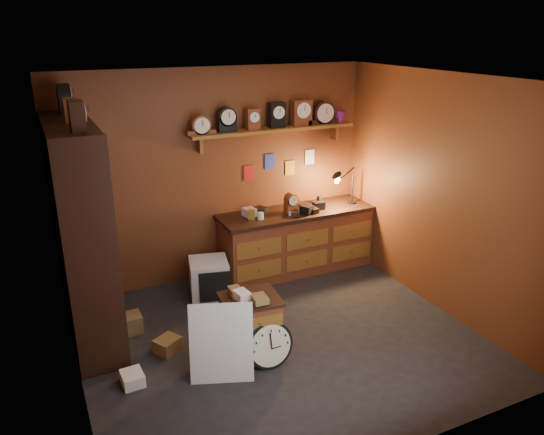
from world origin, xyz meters
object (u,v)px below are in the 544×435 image
at_px(workbench, 297,237).
at_px(big_round_clock, 269,345).
at_px(low_cabinet, 251,324).
at_px(shelving_unit, 78,226).

xyz_separation_m(workbench, big_round_clock, (-1.26, -1.83, -0.24)).
relative_size(low_cabinet, big_round_clock, 1.53).
distance_m(workbench, low_cabinet, 2.09).
height_order(shelving_unit, big_round_clock, shelving_unit).
bearing_deg(shelving_unit, workbench, 10.15).
relative_size(shelving_unit, workbench, 1.22).
relative_size(workbench, low_cabinet, 2.87).
bearing_deg(shelving_unit, low_cabinet, -37.78).
distance_m(shelving_unit, big_round_clock, 2.25).
bearing_deg(low_cabinet, shelving_unit, 147.16).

